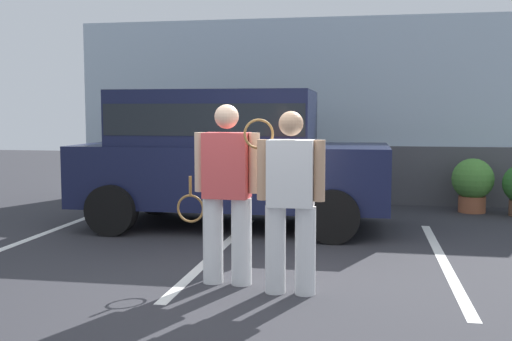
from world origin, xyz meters
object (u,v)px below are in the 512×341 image
object	(u,v)px
tennis_player_man	(227,192)
potted_plant_by_porch	(473,182)
parked_suv	(226,151)
tennis_player_woman	(290,199)

from	to	relation	value
tennis_player_man	potted_plant_by_porch	bearing A→B (deg)	-119.32
potted_plant_by_porch	tennis_player_man	bearing A→B (deg)	-122.03
parked_suv	potted_plant_by_porch	xyz separation A→B (m)	(3.91, 2.05, -0.62)
parked_suv	tennis_player_man	world-z (taller)	parked_suv
tennis_player_woman	potted_plant_by_porch	xyz separation A→B (m)	(2.52, 5.33, -0.39)
tennis_player_woman	potted_plant_by_porch	size ratio (longest dim) A/B	1.85
tennis_player_man	tennis_player_woman	world-z (taller)	tennis_player_man
tennis_player_man	potted_plant_by_porch	xyz separation A→B (m)	(3.19, 5.10, -0.41)
parked_suv	potted_plant_by_porch	size ratio (longest dim) A/B	4.91
tennis_player_woman	parked_suv	bearing A→B (deg)	-66.62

